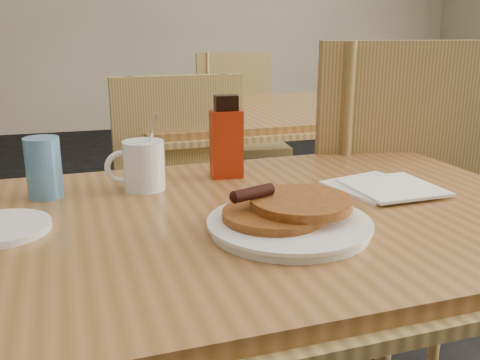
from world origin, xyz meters
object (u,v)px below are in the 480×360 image
at_px(pancake_plate, 288,219).
at_px(blue_tumbler, 44,168).
at_px(main_table, 256,235).
at_px(chair_neighbor_far, 239,123).
at_px(chair_neighbor_near, 378,186).
at_px(neighbor_table, 284,116).
at_px(syrup_bottle, 226,140).
at_px(coffee_mug, 142,165).
at_px(chair_main_far, 186,199).

relative_size(pancake_plate, blue_tumbler, 2.28).
relative_size(main_table, chair_neighbor_far, 1.28).
distance_m(main_table, chair_neighbor_near, 0.71).
distance_m(neighbor_table, syrup_bottle, 1.10).
relative_size(chair_neighbor_near, coffee_mug, 6.61).
distance_m(neighbor_table, pancake_plate, 1.39).
xyz_separation_m(chair_neighbor_far, coffee_mug, (-0.71, -1.73, 0.25)).
bearing_deg(main_table, coffee_mug, 131.85).
bearing_deg(syrup_bottle, pancake_plate, -84.40).
relative_size(chair_neighbor_far, coffee_mug, 5.95).
xyz_separation_m(main_table, chair_neighbor_near, (0.53, 0.46, -0.09)).
xyz_separation_m(chair_main_far, coffee_mug, (-0.18, -0.51, 0.25)).
xyz_separation_m(coffee_mug, blue_tumbler, (-0.19, 0.00, 0.01)).
distance_m(coffee_mug, blue_tumbler, 0.19).
height_order(main_table, pancake_plate, pancake_plate).
distance_m(main_table, blue_tumbler, 0.43).
relative_size(neighbor_table, pancake_plate, 5.04).
bearing_deg(main_table, chair_neighbor_near, 41.32).
distance_m(main_table, pancake_plate, 0.12).
bearing_deg(chair_neighbor_far, main_table, -100.61).
distance_m(chair_neighbor_near, pancake_plate, 0.77).
distance_m(chair_main_far, coffee_mug, 0.60).
bearing_deg(chair_neighbor_far, neighbor_table, -86.63).
relative_size(coffee_mug, syrup_bottle, 0.87).
xyz_separation_m(pancake_plate, blue_tumbler, (-0.39, 0.30, 0.04)).
bearing_deg(neighbor_table, main_table, -113.16).
relative_size(main_table, chair_main_far, 1.29).
relative_size(syrup_bottle, blue_tumbler, 1.53).
bearing_deg(blue_tumbler, chair_neighbor_far, 62.57).
distance_m(chair_neighbor_far, blue_tumbler, 1.96).
relative_size(chair_neighbor_far, blue_tumbler, 7.94).
bearing_deg(chair_main_far, coffee_mug, -110.65).
distance_m(chair_main_far, syrup_bottle, 0.55).
height_order(neighbor_table, chair_neighbor_far, chair_neighbor_far).
bearing_deg(pancake_plate, chair_neighbor_near, 48.02).
bearing_deg(syrup_bottle, chair_main_far, 93.92).
bearing_deg(pancake_plate, syrup_bottle, 92.31).
bearing_deg(chair_neighbor_near, neighbor_table, 102.67).
bearing_deg(chair_neighbor_far, pancake_plate, -99.29).
bearing_deg(chair_neighbor_near, syrup_bottle, -144.89).
height_order(chair_main_far, pancake_plate, chair_main_far).
height_order(pancake_plate, coffee_mug, coffee_mug).
xyz_separation_m(neighbor_table, syrup_bottle, (-0.51, -0.96, 0.12)).
height_order(main_table, syrup_bottle, syrup_bottle).
bearing_deg(neighbor_table, chair_neighbor_far, 88.53).
distance_m(chair_main_far, blue_tumbler, 0.68).
bearing_deg(syrup_bottle, chair_neighbor_near, 26.75).
height_order(chair_neighbor_near, syrup_bottle, chair_neighbor_near).
xyz_separation_m(chair_neighbor_far, syrup_bottle, (-0.52, -1.69, 0.28)).
bearing_deg(chair_main_far, pancake_plate, -89.91).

